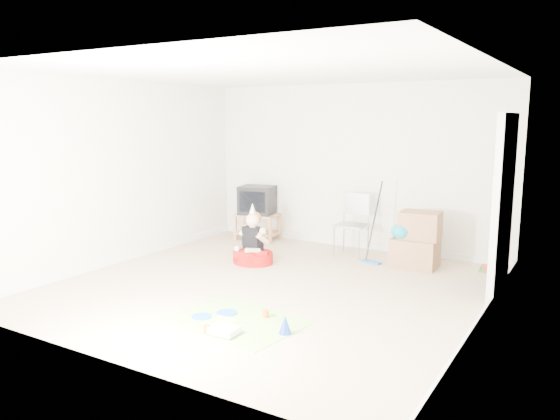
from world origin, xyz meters
The scene contains 16 objects.
ground centered at (0.00, 0.00, 0.00)m, with size 5.00×5.00×0.00m, color #C6AC8E.
doorway_recess centered at (2.48, 1.20, 1.02)m, with size 0.02×0.90×2.05m, color black.
tv_stand centered at (-1.60, 2.14, 0.27)m, with size 0.77×0.54×0.45m.
crt_tv centered at (-1.60, 2.14, 0.69)m, with size 0.56×0.46×0.48m, color black.
folding_chair centered at (0.24, 1.93, 0.47)m, with size 0.45×0.43×0.97m.
cardboard_boxes centered at (1.27, 1.83, 0.38)m, with size 0.65×0.50×0.79m.
floor_mop centered at (0.66, 1.69, 0.26)m, with size 0.30×0.38×1.16m.
book_pile centered at (2.21, 2.13, 0.03)m, with size 0.25×0.31×0.06m.
seated_woman centered at (-0.80, 0.82, 0.19)m, with size 0.65×0.65×0.87m.
party_mat centered at (0.30, -1.16, 0.00)m, with size 1.36×0.98×0.01m, color #F8347C.
birthday_cake centered at (0.42, -1.51, 0.04)m, with size 0.27×0.22×0.14m.
blue_plate_near centered at (0.10, -1.05, 0.01)m, with size 0.22×0.22×0.01m, color blue.
blue_plate_far centered at (-0.06, -1.27, 0.01)m, with size 0.21×0.21×0.01m, color blue.
orange_cup_near centered at (0.52, -0.93, 0.05)m, with size 0.07×0.07×0.08m, color #CB5616.
orange_cup_far centered at (0.26, -1.59, 0.05)m, with size 0.07×0.07×0.08m, color #CB5616.
blue_party_hat centered at (0.91, -1.20, 0.10)m, with size 0.13×0.13×0.18m, color #193EB2.
Camera 1 is at (3.45, -5.53, 2.08)m, focal length 35.00 mm.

